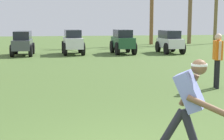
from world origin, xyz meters
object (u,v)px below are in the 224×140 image
teammate_midfield (218,56)px  parked_car_slot_a (23,42)px  frisbee_thrower (189,103)px  parked_car_slot_c (123,41)px  palm_tree_far_right (216,1)px  parked_car_slot_d (170,41)px  parked_car_slot_b (73,41)px

teammate_midfield → parked_car_slot_a: (-6.23, 10.65, -0.22)m
parked_car_slot_a → frisbee_thrower: bearing=-77.3°
parked_car_slot_c → palm_tree_far_right: (9.51, 7.50, 2.82)m
parked_car_slot_d → frisbee_thrower: bearing=-108.4°
parked_car_slot_d → teammate_midfield: bearing=-102.3°
parked_car_slot_a → palm_tree_far_right: palm_tree_far_right is taller
teammate_midfield → parked_car_slot_b: bearing=107.7°
parked_car_slot_b → parked_car_slot_d: size_ratio=0.99×
parked_car_slot_c → palm_tree_far_right: bearing=38.3°
frisbee_thrower → palm_tree_far_right: palm_tree_far_right is taller
parked_car_slot_b → palm_tree_far_right: (12.42, 7.35, 2.82)m
teammate_midfield → parked_car_slot_d: teammate_midfield is taller
frisbee_thrower → parked_car_slot_b: frisbee_thrower is taller
frisbee_thrower → parked_car_slot_b: 15.49m
frisbee_thrower → parked_car_slot_c: 15.49m
palm_tree_far_right → teammate_midfield: bearing=-116.3°
teammate_midfield → parked_car_slot_c: size_ratio=0.66×
parked_car_slot_a → parked_car_slot_c: bearing=0.1°
parked_car_slot_c → parked_car_slot_d: 2.86m
parked_car_slot_b → parked_car_slot_a: bearing=-176.8°
frisbee_thrower → parked_car_slot_c: frisbee_thrower is taller
parked_car_slot_a → palm_tree_far_right: size_ratio=0.43×
parked_car_slot_a → palm_tree_far_right: bearing=26.3°
frisbee_thrower → parked_car_slot_d: frisbee_thrower is taller
frisbee_thrower → palm_tree_far_right: (11.75, 22.83, 2.76)m
parked_car_slot_c → parked_car_slot_d: size_ratio=0.98×
parked_car_slot_b → parked_car_slot_d: bearing=-1.7°
parked_car_slot_a → palm_tree_far_right: 17.19m
parked_car_slot_a → parked_car_slot_b: bearing=3.2°
parked_car_slot_a → parked_car_slot_c: (5.69, 0.01, 0.02)m
parked_car_slot_a → parked_car_slot_d: 8.55m
parked_car_slot_d → parked_car_slot_c: bearing=179.4°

